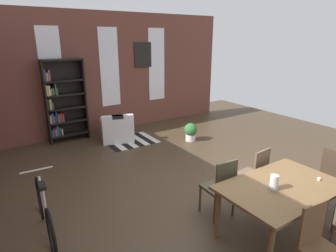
# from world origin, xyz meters

# --- Properties ---
(ground_plane) EXTENTS (11.36, 11.36, 0.00)m
(ground_plane) POSITION_xyz_m (0.00, 0.00, 0.00)
(ground_plane) COLOR #443424
(back_wall_brick) EXTENTS (7.59, 0.12, 3.32)m
(back_wall_brick) POSITION_xyz_m (0.00, 4.43, 1.66)
(back_wall_brick) COLOR brown
(back_wall_brick) RESTS_ON ground
(window_pane_0) EXTENTS (0.55, 0.02, 2.16)m
(window_pane_0) POSITION_xyz_m (-1.54, 4.36, 1.83)
(window_pane_0) COLOR white
(window_pane_1) EXTENTS (0.55, 0.02, 2.16)m
(window_pane_1) POSITION_xyz_m (0.00, 4.36, 1.83)
(window_pane_1) COLOR white
(window_pane_2) EXTENTS (0.55, 0.02, 2.16)m
(window_pane_2) POSITION_xyz_m (1.54, 4.36, 1.83)
(window_pane_2) COLOR white
(dining_table) EXTENTS (1.64, 1.04, 0.76)m
(dining_table) POSITION_xyz_m (0.07, -1.27, 0.67)
(dining_table) COLOR brown
(dining_table) RESTS_ON ground
(vase_on_table) EXTENTS (0.11, 0.11, 0.20)m
(vase_on_table) POSITION_xyz_m (-0.11, -1.27, 0.86)
(vase_on_table) COLOR silver
(vase_on_table) RESTS_ON dining_table
(tealight_candle_0) EXTENTS (0.04, 0.04, 0.04)m
(tealight_candle_0) POSITION_xyz_m (0.62, -1.46, 0.78)
(tealight_candle_0) COLOR silver
(tealight_candle_0) RESTS_ON dining_table
(dining_chair_far_right) EXTENTS (0.44, 0.44, 0.95)m
(dining_chair_far_right) POSITION_xyz_m (0.45, -0.53, 0.51)
(dining_chair_far_right) COLOR brown
(dining_chair_far_right) RESTS_ON ground
(dining_chair_near_left) EXTENTS (0.44, 0.44, 0.95)m
(dining_chair_near_left) POSITION_xyz_m (-0.29, -2.02, 0.51)
(dining_chair_near_left) COLOR brown
(dining_chair_near_left) RESTS_ON ground
(dining_chair_head_right) EXTENTS (0.41, 0.41, 0.95)m
(dining_chair_head_right) POSITION_xyz_m (1.26, -1.27, 0.51)
(dining_chair_head_right) COLOR #3A2C1F
(dining_chair_head_right) RESTS_ON ground
(dining_chair_far_left) EXTENTS (0.42, 0.42, 0.95)m
(dining_chair_far_left) POSITION_xyz_m (-0.30, -0.53, 0.51)
(dining_chair_far_left) COLOR #45412D
(dining_chair_far_left) RESTS_ON ground
(bookshelf_tall) EXTENTS (1.01, 0.31, 2.13)m
(bookshelf_tall) POSITION_xyz_m (-1.40, 4.18, 1.04)
(bookshelf_tall) COLOR black
(bookshelf_tall) RESTS_ON ground
(armchair_white) EXTENTS (0.99, 0.99, 0.75)m
(armchair_white) POSITION_xyz_m (-0.24, 3.48, 0.28)
(armchair_white) COLOR white
(armchair_white) RESTS_ON ground
(bicycle_second) EXTENTS (0.44, 1.62, 0.87)m
(bicycle_second) POSITION_xyz_m (-2.59, 0.49, 0.33)
(bicycle_second) COLOR black
(bicycle_second) RESTS_ON ground
(potted_plant_by_shelf) EXTENTS (0.34, 0.34, 0.48)m
(potted_plant_by_shelf) POSITION_xyz_m (1.37, 2.36, 0.26)
(potted_plant_by_shelf) COLOR silver
(potted_plant_by_shelf) RESTS_ON ground
(striped_rug) EXTENTS (1.28, 1.01, 0.01)m
(striped_rug) POSITION_xyz_m (0.01, 3.19, 0.00)
(striped_rug) COLOR black
(striped_rug) RESTS_ON ground
(framed_picture) EXTENTS (0.56, 0.03, 0.72)m
(framed_picture) POSITION_xyz_m (1.06, 4.36, 2.14)
(framed_picture) COLOR black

